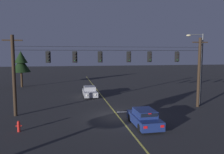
{
  "coord_description": "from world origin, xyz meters",
  "views": [
    {
      "loc": [
        -4.55,
        -20.12,
        5.88
      ],
      "look_at": [
        0.0,
        3.07,
        3.43
      ],
      "focal_mm": 35.81,
      "sensor_mm": 36.0,
      "label": 1
    }
  ],
  "objects_px": {
    "traffic_light_far_right": "(177,57)",
    "traffic_light_leftmost": "(48,57)",
    "street_lamp_corner": "(199,63)",
    "traffic_light_left_inner": "(75,57)",
    "car_waiting_near_lane": "(144,118)",
    "traffic_light_rightmost": "(150,57)",
    "fire_hydrant": "(19,126)",
    "tree_verge_far": "(21,63)",
    "traffic_light_centre": "(100,57)",
    "traffic_light_right_inner": "(129,57)",
    "car_oncoming_lead": "(90,92)"
  },
  "relations": [
    {
      "from": "traffic_light_centre",
      "to": "tree_verge_far",
      "type": "xyz_separation_m",
      "value": [
        -11.35,
        19.61,
        -1.26
      ]
    },
    {
      "from": "traffic_light_leftmost",
      "to": "traffic_light_left_inner",
      "type": "height_order",
      "value": "same"
    },
    {
      "from": "traffic_light_right_inner",
      "to": "fire_hydrant",
      "type": "xyz_separation_m",
      "value": [
        -9.93,
        -4.69,
        -5.14
      ]
    },
    {
      "from": "traffic_light_right_inner",
      "to": "traffic_light_leftmost",
      "type": "bearing_deg",
      "value": 180.0
    },
    {
      "from": "car_oncoming_lead",
      "to": "fire_hydrant",
      "type": "bearing_deg",
      "value": -116.74
    },
    {
      "from": "traffic_light_right_inner",
      "to": "street_lamp_corner",
      "type": "height_order",
      "value": "street_lamp_corner"
    },
    {
      "from": "fire_hydrant",
      "to": "tree_verge_far",
      "type": "bearing_deg",
      "value": 100.27
    },
    {
      "from": "traffic_light_leftmost",
      "to": "traffic_light_far_right",
      "type": "height_order",
      "value": "same"
    },
    {
      "from": "traffic_light_leftmost",
      "to": "traffic_light_right_inner",
      "type": "relative_size",
      "value": 1.0
    },
    {
      "from": "traffic_light_leftmost",
      "to": "tree_verge_far",
      "type": "relative_size",
      "value": 0.19
    },
    {
      "from": "traffic_light_left_inner",
      "to": "fire_hydrant",
      "type": "relative_size",
      "value": 1.45
    },
    {
      "from": "traffic_light_far_right",
      "to": "traffic_light_centre",
      "type": "bearing_deg",
      "value": 180.0
    },
    {
      "from": "traffic_light_far_right",
      "to": "street_lamp_corner",
      "type": "relative_size",
      "value": 0.15
    },
    {
      "from": "car_oncoming_lead",
      "to": "street_lamp_corner",
      "type": "bearing_deg",
      "value": -32.83
    },
    {
      "from": "traffic_light_left_inner",
      "to": "traffic_light_rightmost",
      "type": "height_order",
      "value": "same"
    },
    {
      "from": "traffic_light_rightmost",
      "to": "tree_verge_far",
      "type": "xyz_separation_m",
      "value": [
        -16.58,
        19.61,
        -1.26
      ]
    },
    {
      "from": "traffic_light_rightmost",
      "to": "traffic_light_far_right",
      "type": "distance_m",
      "value": 3.1
    },
    {
      "from": "traffic_light_centre",
      "to": "traffic_light_right_inner",
      "type": "relative_size",
      "value": 1.0
    },
    {
      "from": "traffic_light_rightmost",
      "to": "tree_verge_far",
      "type": "relative_size",
      "value": 0.19
    },
    {
      "from": "traffic_light_rightmost",
      "to": "car_waiting_near_lane",
      "type": "xyz_separation_m",
      "value": [
        -2.37,
        -5.18,
        -4.94
      ]
    },
    {
      "from": "traffic_light_centre",
      "to": "car_oncoming_lead",
      "type": "xyz_separation_m",
      "value": [
        -0.3,
        8.5,
        -4.94
      ]
    },
    {
      "from": "street_lamp_corner",
      "to": "car_waiting_near_lane",
      "type": "bearing_deg",
      "value": -144.98
    },
    {
      "from": "street_lamp_corner",
      "to": "tree_verge_far",
      "type": "bearing_deg",
      "value": 140.67
    },
    {
      "from": "fire_hydrant",
      "to": "traffic_light_centre",
      "type": "bearing_deg",
      "value": 34.02
    },
    {
      "from": "car_waiting_near_lane",
      "to": "car_oncoming_lead",
      "type": "xyz_separation_m",
      "value": [
        -3.16,
        13.68,
        -0.0
      ]
    },
    {
      "from": "traffic_light_right_inner",
      "to": "tree_verge_far",
      "type": "relative_size",
      "value": 0.19
    },
    {
      "from": "traffic_light_rightmost",
      "to": "traffic_light_far_right",
      "type": "relative_size",
      "value": 1.0
    },
    {
      "from": "traffic_light_right_inner",
      "to": "car_waiting_near_lane",
      "type": "height_order",
      "value": "traffic_light_right_inner"
    },
    {
      "from": "traffic_light_left_inner",
      "to": "street_lamp_corner",
      "type": "distance_m",
      "value": 14.07
    },
    {
      "from": "street_lamp_corner",
      "to": "traffic_light_left_inner",
      "type": "bearing_deg",
      "value": -176.42
    },
    {
      "from": "traffic_light_centre",
      "to": "tree_verge_far",
      "type": "distance_m",
      "value": 22.69
    },
    {
      "from": "traffic_light_centre",
      "to": "traffic_light_right_inner",
      "type": "height_order",
      "value": "same"
    },
    {
      "from": "traffic_light_leftmost",
      "to": "tree_verge_far",
      "type": "height_order",
      "value": "tree_verge_far"
    },
    {
      "from": "traffic_light_leftmost",
      "to": "traffic_light_rightmost",
      "type": "distance_m",
      "value": 10.29
    },
    {
      "from": "traffic_light_leftmost",
      "to": "car_waiting_near_lane",
      "type": "relative_size",
      "value": 0.28
    },
    {
      "from": "traffic_light_far_right",
      "to": "traffic_light_leftmost",
      "type": "bearing_deg",
      "value": 180.0
    },
    {
      "from": "traffic_light_leftmost",
      "to": "tree_verge_far",
      "type": "distance_m",
      "value": 20.63
    },
    {
      "from": "traffic_light_centre",
      "to": "car_oncoming_lead",
      "type": "height_order",
      "value": "traffic_light_centre"
    },
    {
      "from": "traffic_light_left_inner",
      "to": "car_waiting_near_lane",
      "type": "xyz_separation_m",
      "value": [
        5.38,
        -5.18,
        -4.94
      ]
    },
    {
      "from": "traffic_light_rightmost",
      "to": "traffic_light_far_right",
      "type": "height_order",
      "value": "same"
    },
    {
      "from": "car_waiting_near_lane",
      "to": "traffic_light_far_right",
      "type": "bearing_deg",
      "value": 43.41
    },
    {
      "from": "traffic_light_rightmost",
      "to": "car_oncoming_lead",
      "type": "distance_m",
      "value": 11.28
    },
    {
      "from": "traffic_light_rightmost",
      "to": "fire_hydrant",
      "type": "bearing_deg",
      "value": -158.95
    },
    {
      "from": "traffic_light_rightmost",
      "to": "street_lamp_corner",
      "type": "height_order",
      "value": "street_lamp_corner"
    },
    {
      "from": "traffic_light_rightmost",
      "to": "car_waiting_near_lane",
      "type": "distance_m",
      "value": 7.54
    },
    {
      "from": "tree_verge_far",
      "to": "fire_hydrant",
      "type": "height_order",
      "value": "tree_verge_far"
    },
    {
      "from": "traffic_light_centre",
      "to": "street_lamp_corner",
      "type": "height_order",
      "value": "street_lamp_corner"
    },
    {
      "from": "traffic_light_centre",
      "to": "car_waiting_near_lane",
      "type": "xyz_separation_m",
      "value": [
        2.86,
        -5.18,
        -4.94
      ]
    },
    {
      "from": "car_oncoming_lead",
      "to": "tree_verge_far",
      "type": "bearing_deg",
      "value": 134.83
    },
    {
      "from": "traffic_light_centre",
      "to": "street_lamp_corner",
      "type": "distance_m",
      "value": 11.56
    }
  ]
}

